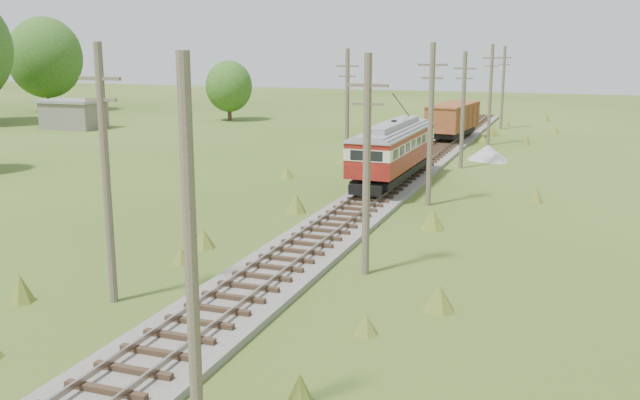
% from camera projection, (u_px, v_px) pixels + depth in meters
% --- Properties ---
extents(railbed_main, '(3.60, 96.00, 0.57)m').
position_uv_depth(railbed_main, '(386.00, 188.00, 44.01)').
color(railbed_main, '#605B54').
rests_on(railbed_main, ground).
extents(streetcar, '(2.94, 11.91, 5.42)m').
position_uv_depth(streetcar, '(393.00, 147.00, 44.93)').
color(streetcar, black).
rests_on(streetcar, ground).
extents(gondola, '(3.79, 9.12, 2.95)m').
position_uv_depth(gondola, '(453.00, 118.00, 65.88)').
color(gondola, black).
rests_on(gondola, ground).
extents(gravel_pile, '(3.26, 3.46, 1.19)m').
position_uv_depth(gravel_pile, '(489.00, 153.00, 55.68)').
color(gravel_pile, gray).
rests_on(gravel_pile, ground).
extents(utility_pole_r_1, '(0.30, 0.30, 8.80)m').
position_uv_depth(utility_pole_r_1, '(191.00, 257.00, 15.43)').
color(utility_pole_r_1, brown).
rests_on(utility_pole_r_1, ground).
extents(utility_pole_r_2, '(1.60, 0.30, 8.60)m').
position_uv_depth(utility_pole_r_2, '(367.00, 164.00, 27.30)').
color(utility_pole_r_2, brown).
rests_on(utility_pole_r_2, ground).
extents(utility_pole_r_3, '(1.60, 0.30, 9.00)m').
position_uv_depth(utility_pole_r_3, '(431.00, 123.00, 39.24)').
color(utility_pole_r_3, brown).
rests_on(utility_pole_r_3, ground).
extents(utility_pole_r_4, '(1.60, 0.30, 8.40)m').
position_uv_depth(utility_pole_r_4, '(463.00, 109.00, 51.32)').
color(utility_pole_r_4, brown).
rests_on(utility_pole_r_4, ground).
extents(utility_pole_r_5, '(1.60, 0.30, 8.90)m').
position_uv_depth(utility_pole_r_5, '(490.00, 94.00, 63.07)').
color(utility_pole_r_5, brown).
rests_on(utility_pole_r_5, ground).
extents(utility_pole_r_6, '(1.60, 0.30, 8.70)m').
position_uv_depth(utility_pole_r_6, '(503.00, 87.00, 75.11)').
color(utility_pole_r_6, brown).
rests_on(utility_pole_r_6, ground).
extents(utility_pole_l_a, '(1.60, 0.30, 9.00)m').
position_uv_depth(utility_pole_l_a, '(106.00, 173.00, 24.23)').
color(utility_pole_l_a, brown).
rests_on(utility_pole_l_a, ground).
extents(utility_pole_l_b, '(1.60, 0.30, 8.60)m').
position_uv_depth(utility_pole_l_b, '(347.00, 109.00, 50.10)').
color(utility_pole_l_b, brown).
rests_on(utility_pole_l_b, ground).
extents(tree_left_5, '(9.66, 9.66, 12.44)m').
position_uv_depth(tree_left_5, '(45.00, 58.00, 94.13)').
color(tree_left_5, '#38281C').
rests_on(tree_left_5, ground).
extents(tree_mid_a, '(5.46, 5.46, 7.03)m').
position_uv_depth(tree_mid_a, '(229.00, 86.00, 83.69)').
color(tree_mid_a, '#38281C').
rests_on(tree_mid_a, ground).
extents(shed, '(6.40, 4.40, 3.10)m').
position_uv_depth(shed, '(74.00, 114.00, 76.24)').
color(shed, slate).
rests_on(shed, ground).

